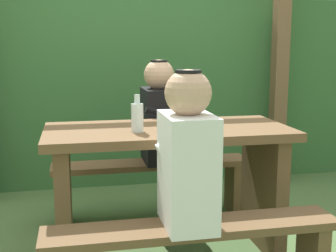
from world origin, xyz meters
The scene contains 10 objects.
hedge_backdrop centered at (0.00, 1.76, 0.82)m, with size 6.40×0.75×1.64m, color #356332.
pergola_post_right centered at (1.24, 1.20, 1.05)m, with size 0.12×0.12×2.10m, color brown.
picnic_table centered at (0.00, 0.00, 0.52)m, with size 1.40×0.64×0.77m.
bench_near centered at (0.00, -0.58, 0.30)m, with size 1.40×0.24×0.42m.
bench_far centered at (0.00, 0.58, 0.30)m, with size 1.40×0.24×0.42m.
person_white_shirt centered at (-0.03, -0.58, 0.75)m, with size 0.25×0.35×0.72m.
person_black_coat centered at (0.06, 0.58, 0.75)m, with size 0.25×0.35×0.72m.
drinking_glass centered at (0.09, -0.11, 0.82)m, with size 0.07×0.07×0.09m, color silver.
bottle_left centered at (0.09, 0.04, 0.86)m, with size 0.06×0.06×0.22m.
bottle_right centered at (-0.19, -0.09, 0.86)m, with size 0.07×0.07×0.21m.
Camera 1 is at (-0.52, -2.52, 1.25)m, focal length 48.77 mm.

